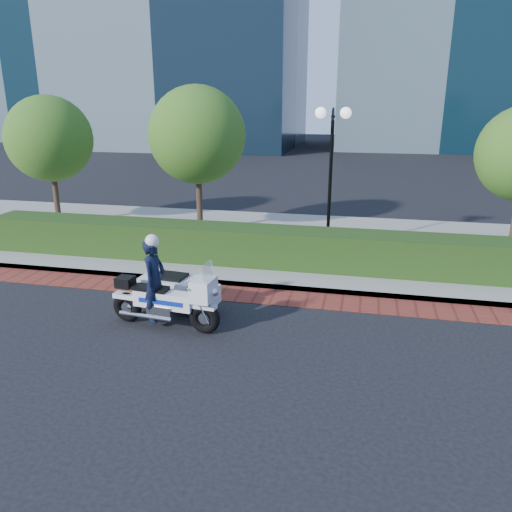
% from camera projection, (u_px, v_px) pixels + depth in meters
% --- Properties ---
extents(ground, '(120.00, 120.00, 0.00)m').
position_uv_depth(ground, '(259.00, 323.00, 10.65)').
color(ground, black).
rests_on(ground, ground).
extents(brick_strip, '(60.00, 1.00, 0.01)m').
position_uv_depth(brick_strip, '(272.00, 297.00, 12.04)').
color(brick_strip, maroon).
rests_on(brick_strip, ground).
extents(sidewalk, '(60.00, 8.00, 0.15)m').
position_uv_depth(sidewalk, '(298.00, 244.00, 16.21)').
color(sidewalk, gray).
rests_on(sidewalk, ground).
extents(hedge_main, '(18.00, 1.20, 1.00)m').
position_uv_depth(hedge_main, '(287.00, 247.00, 13.81)').
color(hedge_main, black).
rests_on(hedge_main, sidewalk).
extents(lamppost, '(1.02, 0.70, 4.21)m').
position_uv_depth(lamppost, '(331.00, 157.00, 14.39)').
color(lamppost, black).
rests_on(lamppost, sidewalk).
extents(tree_a, '(3.00, 3.00, 4.58)m').
position_uv_depth(tree_a, '(49.00, 139.00, 17.59)').
color(tree_a, '#332319').
rests_on(tree_a, sidewalk).
extents(tree_b, '(3.20, 3.20, 4.89)m').
position_uv_depth(tree_b, '(197.00, 135.00, 16.39)').
color(tree_b, '#332319').
rests_on(tree_b, sidewalk).
extents(police_motorcycle, '(2.47, 1.85, 2.00)m').
position_uv_depth(police_motorcycle, '(168.00, 290.00, 10.62)').
color(police_motorcycle, black).
rests_on(police_motorcycle, ground).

